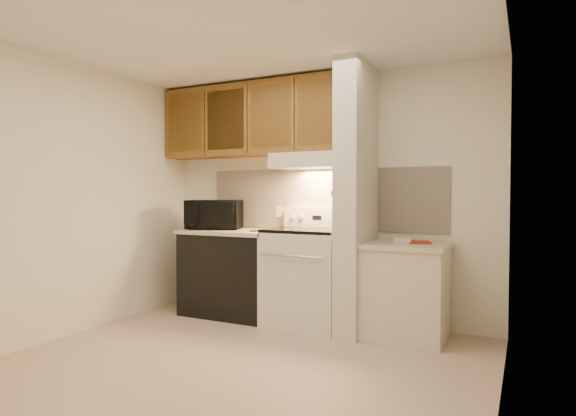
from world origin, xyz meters
The scene contains 50 objects.
floor centered at (0.00, 0.00, 0.00)m, with size 3.60×3.60×0.00m, color #C6AA91.
ceiling centered at (0.00, 0.00, 2.50)m, with size 3.60×3.60×0.00m, color white.
wall_back centered at (0.00, 1.50, 1.25)m, with size 3.60×0.02×2.50m, color white.
wall_left centered at (-1.80, 0.00, 1.25)m, with size 0.02×3.00×2.50m, color white.
wall_right centered at (1.80, 0.00, 1.25)m, with size 0.02×3.00×2.50m, color white.
backsplash centered at (0.00, 1.49, 1.24)m, with size 2.60×0.02×0.63m, color white.
range_body centered at (0.00, 1.16, 0.46)m, with size 0.76×0.65×0.92m, color silver.
oven_window centered at (0.00, 0.84, 0.50)m, with size 0.50×0.01×0.30m, color black.
oven_handle centered at (0.00, 0.80, 0.72)m, with size 0.02×0.02×0.65m, color silver.
cooktop centered at (0.00, 1.16, 0.94)m, with size 0.74×0.64×0.03m, color black.
range_backguard centered at (0.00, 1.44, 1.05)m, with size 0.76×0.08×0.20m, color silver.
range_display centered at (0.00, 1.40, 1.05)m, with size 0.10×0.01×0.04m, color black.
range_knob_left_outer centered at (-0.28, 1.40, 1.05)m, with size 0.05×0.05×0.02m, color silver.
range_knob_left_inner centered at (-0.18, 1.40, 1.05)m, with size 0.05×0.05×0.02m, color silver.
range_knob_right_inner centered at (0.18, 1.40, 1.05)m, with size 0.05×0.05×0.02m, color silver.
range_knob_right_outer centered at (0.28, 1.40, 1.05)m, with size 0.05×0.05×0.02m, color silver.
dishwasher_front centered at (-0.88, 1.17, 0.43)m, with size 1.00×0.63×0.87m, color black.
left_countertop centered at (-0.88, 1.17, 0.89)m, with size 1.04×0.67×0.04m, color beige.
spoon_rest centered at (-0.48, 1.06, 0.92)m, with size 0.21×0.07×0.01m, color black.
teal_jar centered at (-0.98, 1.09, 0.97)m, with size 0.10×0.10×0.11m, color #266263.
outlet centered at (-0.48, 1.48, 1.10)m, with size 0.08×0.01×0.12m, color beige.
microwave centered at (-1.10, 1.15, 1.07)m, with size 0.57×0.39×0.32m, color black.
partition_pillar centered at (0.51, 1.15, 1.25)m, with size 0.22×0.70×2.50m, color beige.
pillar_trim centered at (0.39, 1.15, 1.30)m, with size 0.01×0.70×0.04m, color brown.
knife_strip centered at (0.39, 1.10, 1.32)m, with size 0.02×0.42×0.04m, color black.
knife_blade_a centered at (0.38, 0.93, 1.22)m, with size 0.01×0.04×0.16m, color silver.
knife_handle_a centered at (0.38, 0.93, 1.37)m, with size 0.02×0.02×0.10m, color black.
knife_blade_b centered at (0.38, 1.03, 1.21)m, with size 0.01×0.04×0.18m, color silver.
knife_handle_b centered at (0.38, 1.02, 1.37)m, with size 0.02×0.02×0.10m, color black.
knife_blade_c centered at (0.38, 1.10, 1.20)m, with size 0.01×0.04×0.20m, color silver.
knife_handle_c centered at (0.38, 1.09, 1.37)m, with size 0.02×0.02×0.10m, color black.
knife_blade_d centered at (0.38, 1.18, 1.22)m, with size 0.01×0.04×0.16m, color silver.
knife_handle_d centered at (0.38, 1.17, 1.37)m, with size 0.02×0.02×0.10m, color black.
knife_blade_e centered at (0.38, 1.27, 1.21)m, with size 0.01×0.04×0.18m, color silver.
knife_handle_e centered at (0.38, 1.25, 1.37)m, with size 0.02×0.02×0.10m, color black.
oven_mitt centered at (0.38, 1.32, 1.22)m, with size 0.03×0.09×0.22m, color slate.
right_cab_base centered at (0.97, 1.15, 0.40)m, with size 0.70×0.60×0.81m, color beige.
right_countertop centered at (0.97, 1.15, 0.83)m, with size 0.74×0.64×0.04m, color beige.
red_folder centered at (1.07, 1.25, 0.85)m, with size 0.20×0.27×0.01m, color red.
white_box centered at (0.92, 1.23, 0.87)m, with size 0.15×0.10×0.04m, color white.
range_hood centered at (0.00, 1.28, 1.62)m, with size 0.78×0.44×0.15m, color beige.
hood_lip centered at (0.00, 1.07, 1.58)m, with size 0.78×0.04×0.06m, color beige.
upper_cabinets centered at (-0.69, 1.32, 2.08)m, with size 2.18×0.33×0.77m, color brown.
cab_door_a centered at (-1.51, 1.17, 2.08)m, with size 0.46×0.01×0.63m, color brown.
cab_gap_a centered at (-1.23, 1.16, 2.08)m, with size 0.01×0.01×0.73m, color black.
cab_door_b centered at (-0.96, 1.17, 2.08)m, with size 0.46×0.01×0.63m, color brown.
cab_gap_b centered at (-0.69, 1.16, 2.08)m, with size 0.01×0.01×0.73m, color black.
cab_door_c centered at (-0.42, 1.17, 2.08)m, with size 0.46×0.01×0.63m, color brown.
cab_gap_c centered at (-0.14, 1.16, 2.08)m, with size 0.01×0.01×0.73m, color black.
cab_door_d centered at (0.13, 1.17, 2.08)m, with size 0.46×0.01×0.63m, color brown.
Camera 1 is at (1.94, -3.15, 1.29)m, focal length 30.00 mm.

